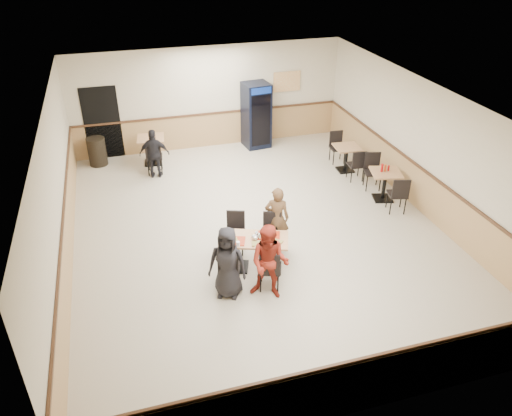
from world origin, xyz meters
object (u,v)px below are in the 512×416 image
object	(u,v)px
main_table	(254,249)
side_table_far	(346,155)
side_table_near	(385,181)
diner_man_opposite	(277,218)
back_table	(151,146)
lone_diner	(154,154)
diner_woman_left	(228,263)
diner_woman_right	(270,263)
pepsi_cooler	(256,115)
trash_bin	(97,152)

from	to	relation	value
main_table	side_table_far	bearing A→B (deg)	63.95
side_table_near	diner_man_opposite	bearing A→B (deg)	-159.37
back_table	side_table_far	bearing A→B (deg)	-21.36
main_table	back_table	bearing A→B (deg)	123.86
main_table	lone_diner	distance (m)	4.87
diner_woman_left	side_table_far	size ratio (longest dim) A/B	2.00
diner_woman_left	side_table_far	world-z (taller)	diner_woman_left
main_table	diner_woman_left	size ratio (longest dim) A/B	1.03
lone_diner	side_table_far	distance (m)	5.19
lone_diner	back_table	bearing A→B (deg)	-77.85
diner_woman_left	lone_diner	xyz separation A→B (m)	(-0.72, 5.28, -0.04)
diner_woman_left	diner_woman_right	world-z (taller)	diner_woman_right
side_table_near	pepsi_cooler	size ratio (longest dim) A/B	0.44
diner_woman_right	back_table	xyz separation A→B (m)	(-1.43, 6.42, -0.23)
diner_woman_right	pepsi_cooler	distance (m)	7.04
lone_diner	pepsi_cooler	world-z (taller)	pepsi_cooler
diner_woman_left	side_table_near	bearing A→B (deg)	53.62
pepsi_cooler	trash_bin	size ratio (longest dim) A/B	2.44
diner_woman_left	main_table	bearing A→B (deg)	67.80
diner_woman_right	lone_diner	bearing A→B (deg)	134.67
side_table_far	lone_diner	bearing A→B (deg)	167.80
lone_diner	back_table	xyz separation A→B (m)	(0.00, 0.89, -0.15)
lone_diner	trash_bin	world-z (taller)	lone_diner
side_table_near	back_table	size ratio (longest dim) A/B	1.06
side_table_near	trash_bin	world-z (taller)	trash_bin
diner_woman_left	side_table_near	distance (m)	5.16
diner_woman_left	lone_diner	size ratio (longest dim) A/B	1.06
diner_woman_right	side_table_near	bearing A→B (deg)	65.22
main_table	side_table_near	distance (m)	4.28
back_table	trash_bin	bearing A→B (deg)	166.77
diner_man_opposite	lone_diner	distance (m)	4.55
side_table_far	back_table	distance (m)	5.44
main_table	side_table_far	xyz separation A→B (m)	(3.67, 3.57, 0.00)
main_table	back_table	size ratio (longest dim) A/B	1.82
trash_bin	side_table_near	bearing A→B (deg)	-31.15
diner_woman_left	pepsi_cooler	distance (m)	7.01
diner_woman_right	diner_man_opposite	bearing A→B (deg)	97.02
lone_diner	trash_bin	xyz separation A→B (m)	(-1.49, 1.24, -0.27)
diner_man_opposite	side_table_near	distance (m)	3.42
back_table	pepsi_cooler	world-z (taller)	pepsi_cooler
diner_man_opposite	side_table_far	size ratio (longest dim) A/B	1.96
back_table	diner_woman_right	bearing A→B (deg)	-77.42
diner_woman_right	back_table	bearing A→B (deg)	132.74
diner_woman_right	lone_diner	xyz separation A→B (m)	(-1.43, 5.54, -0.08)
side_table_far	side_table_near	bearing A→B (deg)	-83.53
diner_man_opposite	side_table_far	bearing A→B (deg)	-113.08
diner_woman_left	diner_man_opposite	size ratio (longest dim) A/B	1.02
back_table	trash_bin	xyz separation A→B (m)	(-1.49, 0.35, -0.12)
main_table	back_table	xyz separation A→B (m)	(-1.39, 5.55, 0.05)
lone_diner	side_table_near	size ratio (longest dim) A/B	1.57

